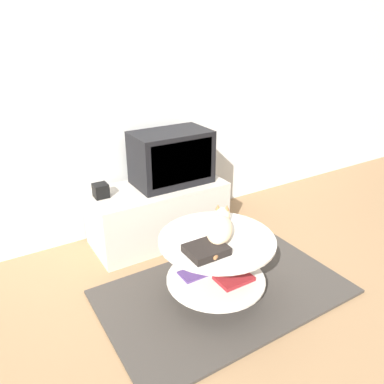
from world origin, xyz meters
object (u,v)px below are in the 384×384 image
at_px(tv, 171,157).
at_px(speaker, 101,191).
at_px(cat, 220,227).
at_px(dvd_box, 206,250).

bearing_deg(tv, speaker, 178.19).
bearing_deg(speaker, cat, -63.73).
bearing_deg(speaker, dvd_box, -75.86).
height_order(dvd_box, cat, cat).
relative_size(tv, cat, 1.43).
bearing_deg(dvd_box, tv, 71.84).
distance_m(speaker, dvd_box, 1.11).
relative_size(dvd_box, cat, 0.53).
bearing_deg(tv, dvd_box, -108.16).
distance_m(dvd_box, cat, 0.24).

